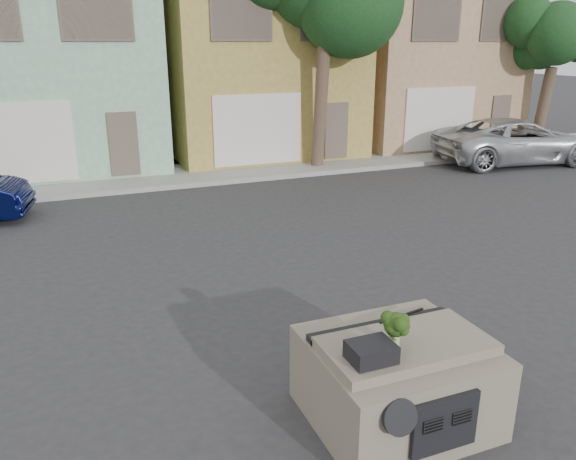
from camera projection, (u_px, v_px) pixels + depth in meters
ground_plane at (297, 312)px, 9.46m from camera, size 120.00×120.00×0.00m
sidewalk at (175, 176)px, 18.66m from camera, size 40.00×3.00×0.15m
townhouse_mint at (46, 58)px, 19.75m from camera, size 7.20×8.20×7.55m
townhouse_tan at (249, 56)px, 22.41m from camera, size 7.20×8.20×7.55m
townhouse_beige at (408, 54)px, 25.08m from camera, size 7.20×8.20×7.55m
silver_pickup at (513, 163)px, 20.99m from camera, size 6.28×3.55×1.66m
tree_near at (322, 44)px, 18.49m from camera, size 4.40×4.00×8.50m
tree_far at (547, 76)px, 22.44m from camera, size 3.20×3.00×6.00m
car_dashboard at (396, 377)px, 6.65m from camera, size 2.00×1.80×1.12m
instrument_hump at (371, 352)px, 5.92m from camera, size 0.48×0.38×0.20m
wiper_arm at (402, 316)px, 6.90m from camera, size 0.69×0.15×0.02m
broccoli at (396, 329)px, 6.18m from camera, size 0.46×0.46×0.41m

